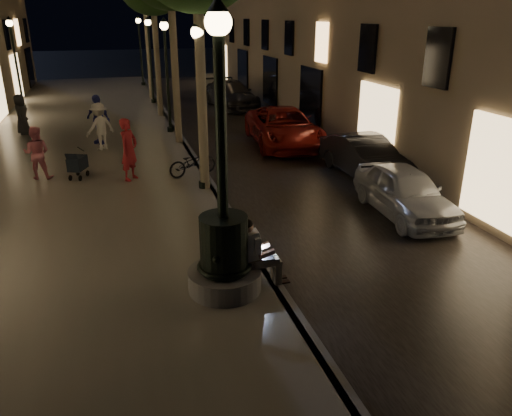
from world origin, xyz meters
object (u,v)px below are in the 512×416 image
object	(u,v)px
car_second	(365,157)
pedestrian_pink	(37,153)
car_third	(284,127)
car_fifth	(213,84)
lamp_curb_b	(166,61)
lamp_left_c	(14,51)
pedestrian_dark	(21,114)
pedestrian_white	(100,126)
pedestrian_red	(129,150)
pedestrian_blue	(98,119)
bicycle	(193,163)
car_front	(405,191)
lamp_curb_d	(140,42)
seated_man_laptop	(256,251)
stroller	(77,163)
fountain_lamppost	(224,241)
lamp_curb_a	(199,86)
car_rear	(231,94)
lamp_curb_c	(150,49)

from	to	relation	value
car_second	pedestrian_pink	size ratio (longest dim) A/B	2.45
car_third	car_fifth	distance (m)	14.34
lamp_curb_b	lamp_left_c	distance (m)	10.70
pedestrian_dark	pedestrian_white	bearing A→B (deg)	-132.64
lamp_left_c	pedestrian_red	bearing A→B (deg)	-70.87
pedestrian_blue	bicycle	world-z (taller)	pedestrian_blue
car_second	pedestrian_red	distance (m)	7.66
car_second	car_front	bearing A→B (deg)	-102.57
lamp_left_c	car_front	distance (m)	22.76
lamp_curb_d	seated_man_laptop	bearing A→B (deg)	-90.17
stroller	pedestrian_white	xyz separation A→B (m)	(0.73, 3.60, 0.40)
lamp_curb_b	pedestrian_blue	bearing A→B (deg)	-155.74
fountain_lamppost	seated_man_laptop	xyz separation A→B (m)	(0.61, 0.00, -0.28)
car_front	pedestrian_pink	distance (m)	11.22
fountain_lamppost	pedestrian_pink	distance (m)	9.34
lamp_curb_a	car_second	bearing A→B (deg)	2.42
car_rear	car_fifth	size ratio (longest dim) A/B	1.24
pedestrian_red	lamp_curb_c	bearing A→B (deg)	29.21
fountain_lamppost	lamp_curb_a	bearing A→B (deg)	83.35
fountain_lamppost	lamp_curb_a	size ratio (longest dim) A/B	1.08
car_third	pedestrian_blue	bearing A→B (deg)	172.92
car_rear	pedestrian_pink	size ratio (longest dim) A/B	3.08
fountain_lamppost	lamp_left_c	size ratio (longest dim) A/B	1.08
lamp_curb_c	pedestrian_red	distance (m)	14.85
lamp_left_c	pedestrian_white	bearing A→B (deg)	-68.16
pedestrian_red	pedestrian_pink	size ratio (longest dim) A/B	1.16
pedestrian_pink	stroller	bearing A→B (deg)	174.11
lamp_curb_c	car_third	size ratio (longest dim) A/B	0.89
lamp_left_c	lamp_curb_c	bearing A→B (deg)	0.00
fountain_lamppost	lamp_curb_d	distance (m)	30.08
lamp_curb_c	lamp_curb_a	bearing A→B (deg)	-90.00
lamp_left_c	car_fifth	world-z (taller)	lamp_left_c
lamp_left_c	car_third	xyz separation A→B (m)	(11.40, -10.98, -2.48)
lamp_left_c	pedestrian_dark	xyz separation A→B (m)	(0.89, -6.68, -2.18)
stroller	car_third	distance (m)	8.51
pedestrian_white	car_fifth	bearing A→B (deg)	-150.70
lamp_curb_c	car_rear	distance (m)	5.25
lamp_left_c	pedestrian_blue	world-z (taller)	lamp_left_c
lamp_curb_a	car_rear	bearing A→B (deg)	73.28
fountain_lamppost	seated_man_laptop	bearing A→B (deg)	0.00
lamp_curb_c	pedestrian_white	size ratio (longest dim) A/B	2.68
lamp_curb_b	lamp_curb_d	distance (m)	16.00
car_fifth	pedestrian_white	world-z (taller)	pedestrian_white
pedestrian_white	pedestrian_blue	size ratio (longest dim) A/B	0.92
car_second	pedestrian_red	bearing A→B (deg)	168.16
bicycle	fountain_lamppost	bearing A→B (deg)	158.06
seated_man_laptop	lamp_curb_c	size ratio (longest dim) A/B	0.29
car_front	pedestrian_pink	size ratio (longest dim) A/B	2.33
lamp_curb_d	pedestrian_pink	size ratio (longest dim) A/B	2.87
pedestrian_red	car_second	bearing A→B (deg)	-61.86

